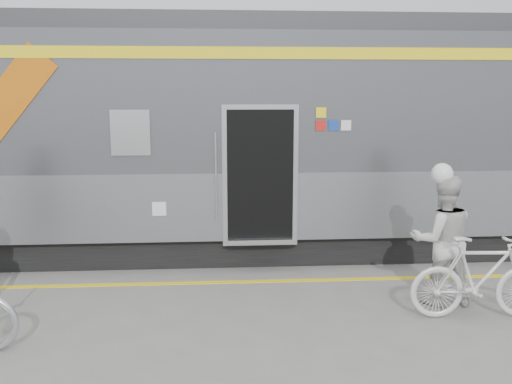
{
  "coord_description": "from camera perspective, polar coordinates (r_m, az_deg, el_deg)",
  "views": [
    {
      "loc": [
        0.13,
        -5.75,
        2.84
      ],
      "look_at": [
        0.63,
        1.6,
        1.5
      ],
      "focal_mm": 38.0,
      "sensor_mm": 36.0,
      "label": 1
    }
  ],
  "objects": [
    {
      "name": "train",
      "position": [
        10.09,
        -12.77,
        5.6
      ],
      "size": [
        24.0,
        3.17,
        4.1
      ],
      "color": "black",
      "rests_on": "ground"
    },
    {
      "name": "ground",
      "position": [
        6.41,
        -4.84,
        -16.02
      ],
      "size": [
        90.0,
        90.0,
        0.0
      ],
      "primitive_type": "plane",
      "color": "slate",
      "rests_on": "ground"
    },
    {
      "name": "bicycle_right",
      "position": [
        7.52,
        22.56,
        -8.33
      ],
      "size": [
        1.81,
        0.6,
        1.08
      ],
      "primitive_type": "imported",
      "rotation": [
        0.0,
        0.0,
        1.52
      ],
      "color": "silver",
      "rests_on": "ground"
    },
    {
      "name": "safety_strip",
      "position": [
        8.39,
        -4.61,
        -9.47
      ],
      "size": [
        24.0,
        0.12,
        0.01
      ],
      "primitive_type": "cube",
      "color": "yellow",
      "rests_on": "ground"
    },
    {
      "name": "woman",
      "position": [
        7.78,
        18.96,
        -4.8
      ],
      "size": [
        0.9,
        0.72,
        1.78
      ],
      "primitive_type": "imported",
      "rotation": [
        0.0,
        0.0,
        3.09
      ],
      "color": "beige",
      "rests_on": "ground"
    },
    {
      "name": "helmet_woman",
      "position": [
        7.58,
        19.42,
        2.74
      ],
      "size": [
        0.28,
        0.28,
        0.28
      ],
      "primitive_type": "sphere",
      "color": "white",
      "rests_on": "woman"
    }
  ]
}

